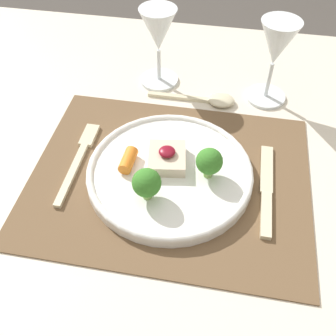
# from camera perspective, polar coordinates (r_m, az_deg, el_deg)

# --- Properties ---
(ground_plane) EXTENTS (8.00, 8.00, 0.00)m
(ground_plane) POSITION_cam_1_polar(r_m,az_deg,el_deg) (1.31, 0.13, -23.14)
(ground_plane) COLOR #4C4742
(dining_table) EXTENTS (1.54, 1.03, 0.75)m
(dining_table) POSITION_cam_1_polar(r_m,az_deg,el_deg) (0.72, 0.22, -5.67)
(dining_table) COLOR beige
(dining_table) RESTS_ON ground_plane
(placemat) EXTENTS (0.46, 0.36, 0.00)m
(placemat) POSITION_cam_1_polar(r_m,az_deg,el_deg) (0.65, 0.24, -1.33)
(placemat) COLOR brown
(placemat) RESTS_ON dining_table
(dinner_plate) EXTENTS (0.27, 0.27, 0.07)m
(dinner_plate) POSITION_cam_1_polar(r_m,az_deg,el_deg) (0.64, 0.03, -0.43)
(dinner_plate) COLOR white
(dinner_plate) RESTS_ON placemat
(fork) EXTENTS (0.02, 0.19, 0.01)m
(fork) POSITION_cam_1_polar(r_m,az_deg,el_deg) (0.69, -12.68, 1.67)
(fork) COLOR beige
(fork) RESTS_ON placemat
(knife) EXTENTS (0.02, 0.19, 0.01)m
(knife) POSITION_cam_1_polar(r_m,az_deg,el_deg) (0.64, 14.08, -3.76)
(knife) COLOR beige
(knife) RESTS_ON placemat
(spoon) EXTENTS (0.17, 0.04, 0.02)m
(spoon) POSITION_cam_1_polar(r_m,az_deg,el_deg) (0.80, 6.50, 9.83)
(spoon) COLOR beige
(spoon) RESTS_ON dining_table
(wine_glass_near) EXTENTS (0.08, 0.08, 0.16)m
(wine_glass_near) POSITION_cam_1_polar(r_m,az_deg,el_deg) (0.77, 15.42, 16.41)
(wine_glass_near) COLOR white
(wine_glass_near) RESTS_ON dining_table
(wine_glass_far) EXTENTS (0.08, 0.08, 0.16)m
(wine_glass_far) POSITION_cam_1_polar(r_m,az_deg,el_deg) (0.80, -1.41, 18.77)
(wine_glass_far) COLOR white
(wine_glass_far) RESTS_ON dining_table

